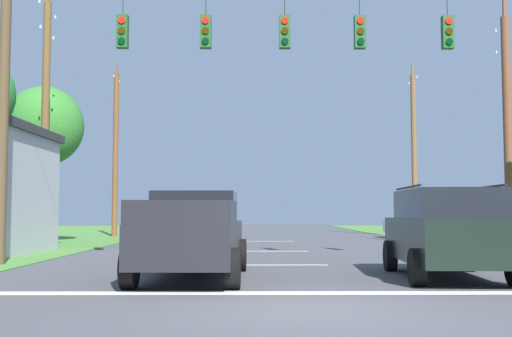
{
  "coord_description": "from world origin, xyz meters",
  "views": [
    {
      "loc": [
        -0.88,
        -9.6,
        1.5
      ],
      "look_at": [
        -0.74,
        8.02,
        2.69
      ],
      "focal_mm": 44.13,
      "sensor_mm": 36.0,
      "label": 1
    }
  ],
  "objects": [
    {
      "name": "overhead_signal_span",
      "position": [
        0.11,
        8.04,
        4.68
      ],
      "size": [
        16.31,
        0.31,
        8.32
      ],
      "color": "#4E3B26",
      "rests_on": "ground"
    },
    {
      "name": "lane_dash_1",
      "position": [
        0.0,
        14.02,
        0.0
      ],
      "size": [
        2.5,
        0.15,
        0.01
      ],
      "primitive_type": "cube",
      "rotation": [
        0.0,
        0.0,
        1.57
      ],
      "color": "white",
      "rests_on": "ground"
    },
    {
      "name": "pickup_truck",
      "position": [
        -2.18,
        4.51,
        0.97
      ],
      "size": [
        2.38,
        5.44,
        1.95
      ],
      "color": "black",
      "rests_on": "ground"
    },
    {
      "name": "ground_plane",
      "position": [
        0.0,
        0.0,
        0.0
      ],
      "size": [
        120.0,
        120.0,
        0.0
      ],
      "primitive_type": "plane",
      "color": "#47474C"
    },
    {
      "name": "utility_pole_mid_left",
      "position": [
        -8.71,
        14.12,
        5.04
      ],
      "size": [
        0.3,
        1.95,
        10.28
      ],
      "color": "brown",
      "rests_on": "ground"
    },
    {
      "name": "stop_bar_stripe",
      "position": [
        0.0,
        2.02,
        0.0
      ],
      "size": [
        13.34,
        0.45,
        0.01
      ],
      "primitive_type": "cube",
      "color": "white",
      "rests_on": "ground"
    },
    {
      "name": "distant_car_crossing_white",
      "position": [
        8.8,
        25.58,
        0.79
      ],
      "size": [
        4.35,
        2.12,
        1.52
      ],
      "color": "silver",
      "rests_on": "ground"
    },
    {
      "name": "utility_pole_far_left",
      "position": [
        -8.84,
        27.13,
        4.93
      ],
      "size": [
        0.31,
        1.59,
        10.14
      ],
      "color": "brown",
      "rests_on": "ground"
    },
    {
      "name": "tree_roadside_left",
      "position": [
        -10.4,
        19.1,
        5.36
      ],
      "size": [
        3.58,
        3.58,
        7.22
      ],
      "color": "brown",
      "rests_on": "ground"
    },
    {
      "name": "suv_black",
      "position": [
        3.49,
        4.53,
        1.06
      ],
      "size": [
        2.43,
        4.9,
        2.05
      ],
      "color": "black",
      "rests_on": "ground"
    },
    {
      "name": "utility_pole_far_right",
      "position": [
        8.69,
        27.03,
        4.91
      ],
      "size": [
        0.31,
        1.87,
        10.23
      ],
      "color": "brown",
      "rests_on": "ground"
    },
    {
      "name": "utility_pole_mid_right",
      "position": [
        9.08,
        14.53,
        4.8
      ],
      "size": [
        0.33,
        1.95,
        9.88
      ],
      "color": "brown",
      "rests_on": "ground"
    },
    {
      "name": "lane_dash_0",
      "position": [
        0.0,
        8.02,
        0.0
      ],
      "size": [
        2.5,
        0.15,
        0.01
      ],
      "primitive_type": "cube",
      "rotation": [
        0.0,
        0.0,
        1.57
      ],
      "color": "white",
      "rests_on": "ground"
    },
    {
      "name": "lane_dash_2",
      "position": [
        0.0,
        21.88,
        0.0
      ],
      "size": [
        2.5,
        0.15,
        0.01
      ],
      "primitive_type": "cube",
      "rotation": [
        0.0,
        0.0,
        1.57
      ],
      "color": "white",
      "rests_on": "ground"
    }
  ]
}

